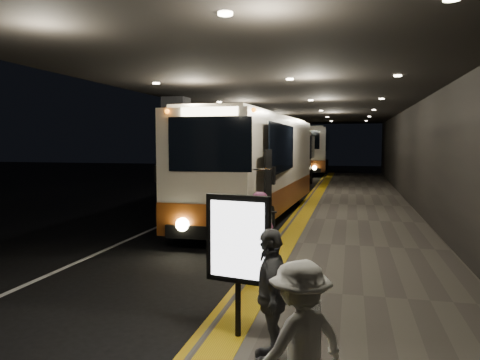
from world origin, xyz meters
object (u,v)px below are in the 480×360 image
at_px(stanchion_post, 273,235).
at_px(bag_polka, 311,311).
at_px(coach_third, 311,152).
at_px(coach_second, 288,161).
at_px(passenger_boarding, 262,235).
at_px(passenger_waiting_grey, 271,295).
at_px(coach_main, 256,170).
at_px(passenger_waiting_white, 300,344).
at_px(info_sign, 238,242).

bearing_deg(stanchion_post, bag_polka, -71.94).
relative_size(coach_third, bag_polka, 37.69).
distance_m(coach_second, bag_polka, 21.46).
distance_m(coach_second, stanchion_post, 17.65).
distance_m(passenger_boarding, passenger_waiting_grey, 3.58).
relative_size(coach_second, bag_polka, 33.05).
bearing_deg(coach_main, passenger_waiting_white, -74.30).
bearing_deg(bag_polka, stanchion_post, 108.06).
bearing_deg(coach_main, coach_third, 92.81).
xyz_separation_m(passenger_waiting_grey, stanchion_post, (-0.82, 5.07, -0.29)).
height_order(passenger_boarding, info_sign, info_sign).
bearing_deg(passenger_waiting_white, coach_second, -127.32).
bearing_deg(passenger_waiting_grey, passenger_waiting_white, 10.57).
relative_size(coach_second, passenger_waiting_white, 7.03).
bearing_deg(info_sign, stanchion_post, 104.80).
relative_size(passenger_boarding, stanchion_post, 1.59).
bearing_deg(stanchion_post, info_sign, -86.79).
relative_size(coach_main, stanchion_post, 11.14).
bearing_deg(passenger_boarding, passenger_waiting_white, -151.44).
xyz_separation_m(coach_second, stanchion_post, (1.98, -17.51, -1.00)).
relative_size(coach_second, coach_third, 0.88).
height_order(passenger_boarding, bag_polka, passenger_boarding).
bearing_deg(stanchion_post, passenger_boarding, -88.17).
relative_size(coach_main, passenger_boarding, 6.99).
xyz_separation_m(coach_third, stanchion_post, (1.88, -33.16, -1.23)).
bearing_deg(bag_polka, coach_main, 105.96).
bearing_deg(stanchion_post, passenger_waiting_white, -78.34).
distance_m(coach_second, passenger_waiting_white, 24.05).
bearing_deg(coach_main, passenger_waiting_grey, -75.22).
bearing_deg(info_sign, passenger_waiting_grey, -35.45).
xyz_separation_m(coach_main, stanchion_post, (1.71, -6.51, -1.10)).
distance_m(coach_third, stanchion_post, 33.24).
bearing_deg(passenger_waiting_white, bag_polka, -132.91).
bearing_deg(bag_polka, coach_third, 94.77).
bearing_deg(coach_second, coach_third, 87.14).
bearing_deg(passenger_boarding, coach_third, 16.94).
bearing_deg(passenger_boarding, info_sign, -162.29).
relative_size(coach_second, stanchion_post, 10.43).
distance_m(coach_main, coach_second, 11.01).
height_order(passenger_waiting_white, info_sign, info_sign).
bearing_deg(info_sign, passenger_boarding, 105.55).
bearing_deg(passenger_waiting_white, coach_main, -121.94).
distance_m(info_sign, stanchion_post, 4.54).
xyz_separation_m(passenger_boarding, passenger_waiting_grey, (0.77, -3.50, -0.03)).
xyz_separation_m(passenger_waiting_grey, info_sign, (-0.57, 0.61, 0.51)).
xyz_separation_m(coach_main, passenger_boarding, (1.76, -8.08, -0.78)).
height_order(passenger_waiting_grey, bag_polka, passenger_waiting_grey).
height_order(coach_second, passenger_waiting_white, coach_second).
bearing_deg(passenger_waiting_white, stanchion_post, -123.52).
relative_size(passenger_waiting_grey, info_sign, 0.84).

